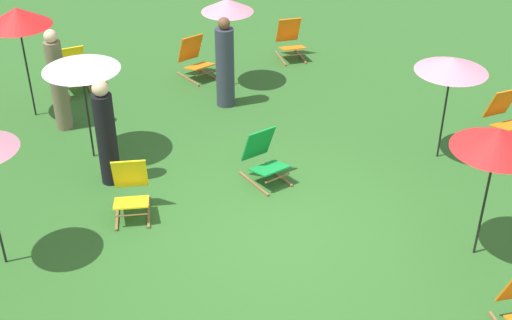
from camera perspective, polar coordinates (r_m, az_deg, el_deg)
name	(u,v)px	position (r m, az deg, el deg)	size (l,w,h in m)	color
ground_plane	(287,234)	(9.52, 2.59, -6.13)	(40.00, 40.00, 0.00)	#2D6026
deckchair_1	(195,59)	(13.77, -5.05, 8.28)	(0.68, 0.87, 0.83)	olive
deckchair_3	(290,41)	(14.61, 2.83, 9.78)	(0.55, 0.80, 0.83)	olive
deckchair_4	(74,71)	(13.65, -14.74, 7.09)	(0.53, 0.79, 0.83)	olive
deckchair_6	(264,158)	(10.43, 0.64, 0.16)	(0.64, 0.85, 0.83)	olive
deckchair_8	(131,190)	(9.87, -10.25, -2.48)	(0.64, 0.85, 0.83)	olive
deckchair_11	(505,116)	(12.31, 19.77, 3.40)	(0.50, 0.78, 0.83)	olive
umbrella_0	(17,17)	(12.32, -19.04, 11.07)	(1.11, 1.11, 1.99)	black
umbrella_1	(452,65)	(10.84, 15.82, 7.55)	(1.10, 1.10, 1.72)	black
umbrella_2	(498,139)	(8.71, 19.27, 1.61)	(1.10, 1.10, 1.87)	black
umbrella_3	(81,63)	(10.76, -14.23, 7.71)	(1.17, 1.17, 1.73)	black
umbrella_4	(227,6)	(12.91, -2.38, 12.58)	(0.96, 0.96, 1.72)	black
person_0	(106,135)	(10.39, -12.22, 2.04)	(0.42, 0.42, 1.68)	black
person_1	(58,82)	(12.08, -15.97, 6.15)	(0.33, 0.33, 1.79)	#72664C
person_2	(225,65)	(12.46, -2.57, 7.81)	(0.46, 0.46, 1.67)	#333847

